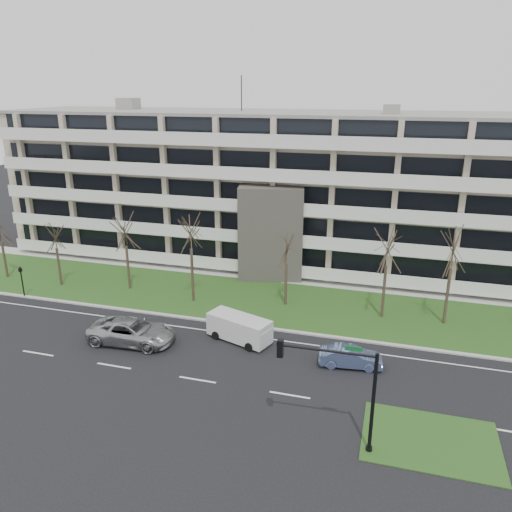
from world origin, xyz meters
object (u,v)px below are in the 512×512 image
(pedestrian_signal, at_px, (22,278))
(silver_pickup, at_px, (132,331))
(blue_sedan, at_px, (350,357))
(traffic_signal, at_px, (340,382))
(white_van, at_px, (240,327))

(pedestrian_signal, bearing_deg, silver_pickup, -41.23)
(blue_sedan, relative_size, traffic_signal, 0.71)
(traffic_signal, bearing_deg, pedestrian_signal, 156.39)
(blue_sedan, bearing_deg, pedestrian_signal, 75.55)
(silver_pickup, height_order, traffic_signal, traffic_signal)
(blue_sedan, bearing_deg, traffic_signal, 173.68)
(white_van, bearing_deg, blue_sedan, 9.62)
(silver_pickup, distance_m, blue_sedan, 15.62)
(silver_pickup, relative_size, traffic_signal, 1.07)
(silver_pickup, height_order, blue_sedan, silver_pickup)
(silver_pickup, xyz_separation_m, pedestrian_signal, (-13.34, 4.74, 0.95))
(traffic_signal, bearing_deg, white_van, 129.62)
(silver_pickup, height_order, white_van, white_van)
(silver_pickup, height_order, pedestrian_signal, pedestrian_signal)
(white_van, relative_size, traffic_signal, 0.87)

